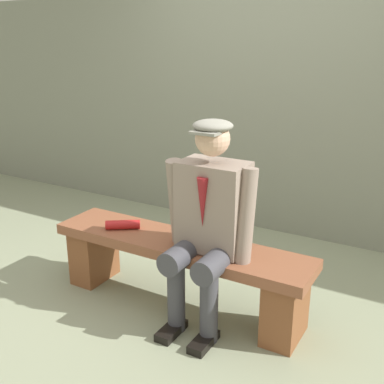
# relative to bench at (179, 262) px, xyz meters

# --- Properties ---
(ground_plane) EXTENTS (30.00, 30.00, 0.00)m
(ground_plane) POSITION_rel_bench_xyz_m (0.00, 0.00, -0.32)
(ground_plane) COLOR gray
(bench) EXTENTS (1.79, 0.40, 0.48)m
(bench) POSITION_rel_bench_xyz_m (0.00, 0.00, 0.00)
(bench) COLOR brown
(bench) RESTS_ON ground
(seated_man) EXTENTS (0.59, 0.57, 1.30)m
(seated_man) POSITION_rel_bench_xyz_m (-0.25, 0.06, 0.39)
(seated_man) COLOR gray
(seated_man) RESTS_ON ground
(rolled_magazine) EXTENTS (0.23, 0.18, 0.06)m
(rolled_magazine) POSITION_rel_bench_xyz_m (0.44, 0.03, 0.19)
(rolled_magazine) COLOR #B21E1E
(rolled_magazine) RESTS_ON bench
(stadium_wall) EXTENTS (12.00, 0.24, 2.12)m
(stadium_wall) POSITION_rel_bench_xyz_m (0.00, -1.67, 0.74)
(stadium_wall) COLOR gray
(stadium_wall) RESTS_ON ground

